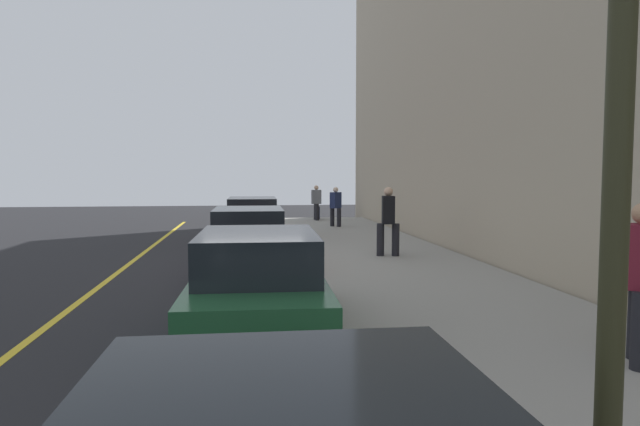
# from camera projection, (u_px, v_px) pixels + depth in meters

# --- Properties ---
(ground_plane) EXTENTS (56.00, 56.00, 0.00)m
(ground_plane) POSITION_uv_depth(u_px,v_px,m) (254.00, 269.00, 13.49)
(ground_plane) COLOR black
(sidewalk) EXTENTS (28.00, 4.60, 0.15)m
(sidewalk) POSITION_uv_depth(u_px,v_px,m) (387.00, 264.00, 13.91)
(sidewalk) COLOR gray
(sidewalk) RESTS_ON ground
(lane_stripe_centre) EXTENTS (28.00, 0.14, 0.01)m
(lane_stripe_centre) POSITION_uv_depth(u_px,v_px,m) (118.00, 272.00, 13.08)
(lane_stripe_centre) COLOR gold
(lane_stripe_centre) RESTS_ON ground
(snow_bank_curb) EXTENTS (8.22, 0.56, 0.22)m
(snow_bank_curb) POSITION_uv_depth(u_px,v_px,m) (274.00, 242.00, 17.94)
(snow_bank_curb) COLOR white
(snow_bank_curb) RESTS_ON ground
(parked_car_green) EXTENTS (4.48, 1.99, 1.51)m
(parked_car_green) POSITION_uv_depth(u_px,v_px,m) (258.00, 284.00, 7.88)
(parked_car_green) COLOR black
(parked_car_green) RESTS_ON ground
(parked_car_maroon) EXTENTS (4.32, 1.95, 1.51)m
(parked_car_maroon) POSITION_uv_depth(u_px,v_px,m) (249.00, 239.00, 13.29)
(parked_car_maroon) COLOR black
(parked_car_maroon) RESTS_ON ground
(parked_car_red) EXTENTS (4.70, 1.95, 1.51)m
(parked_car_red) POSITION_uv_depth(u_px,v_px,m) (252.00, 219.00, 19.25)
(parked_car_red) COLOR black
(parked_car_red) RESTS_ON ground
(pedestrian_navy_coat) EXTENTS (0.50, 0.51, 1.63)m
(pedestrian_navy_coat) POSITION_uv_depth(u_px,v_px,m) (336.00, 206.00, 22.92)
(pedestrian_navy_coat) COLOR black
(pedestrian_navy_coat) RESTS_ON sidewalk
(pedestrian_grey_coat) EXTENTS (0.54, 0.45, 1.64)m
(pedestrian_grey_coat) POSITION_uv_depth(u_px,v_px,m) (316.00, 202.00, 26.14)
(pedestrian_grey_coat) COLOR black
(pedestrian_grey_coat) RESTS_ON sidewalk
(pedestrian_black_coat) EXTENTS (0.54, 0.60, 1.83)m
(pedestrian_black_coat) POSITION_uv_depth(u_px,v_px,m) (388.00, 219.00, 14.67)
(pedestrian_black_coat) COLOR black
(pedestrian_black_coat) RESTS_ON sidewalk
(traffic_light_pole) EXTENTS (0.35, 0.26, 3.96)m
(traffic_light_pole) POSITION_uv_depth(u_px,v_px,m) (620.00, 53.00, 2.44)
(traffic_light_pole) COLOR #2D2D19
(traffic_light_pole) RESTS_ON sidewalk
(rolling_suitcase) EXTENTS (0.34, 0.22, 0.98)m
(rolling_suitcase) POSITION_uv_depth(u_px,v_px,m) (317.00, 213.00, 26.70)
(rolling_suitcase) COLOR #191E38
(rolling_suitcase) RESTS_ON sidewalk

